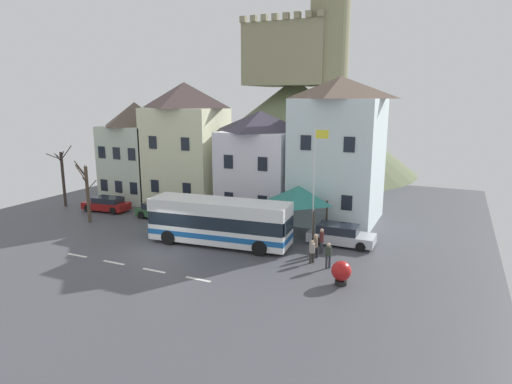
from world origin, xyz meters
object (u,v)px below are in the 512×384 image
parked_car_02 (160,211)px  pedestrian_03 (328,253)px  pedestrian_00 (316,245)px  harbour_buoy (341,272)px  public_bench (334,225)px  bare_tree_01 (63,177)px  townhouse_03 (338,150)px  flagpole (315,179)px  parked_car_01 (340,235)px  townhouse_01 (186,145)px  parked_car_00 (107,204)px  bare_tree_00 (87,192)px  townhouse_00 (137,151)px  townhouse_02 (260,163)px  transit_bus (220,222)px  hilltop_castle (294,120)px  bus_shelter (299,195)px  pedestrian_01 (312,250)px  pedestrian_02 (322,241)px

parked_car_02 → pedestrian_03: pedestrian_03 is taller
pedestrian_00 → harbour_buoy: pedestrian_00 is taller
public_bench → bare_tree_01: 24.81m
townhouse_03 → flagpole: bearing=-89.3°
pedestrian_03 → parked_car_01: bearing=95.1°
townhouse_01 → parked_car_00: 8.72m
bare_tree_00 → bare_tree_01: bare_tree_01 is taller
townhouse_01 → townhouse_03: (13.87, 0.77, 0.14)m
parked_car_00 → townhouse_00: bearing=-88.5°
townhouse_02 → public_bench: (7.29, -2.79, -3.90)m
parked_car_01 → public_bench: 3.03m
transit_bus → harbour_buoy: bearing=-24.2°
townhouse_02 → hilltop_castle: hilltop_castle is taller
parked_car_00 → public_bench: parked_car_00 is taller
hilltop_castle → pedestrian_03: hilltop_castle is taller
transit_bus → bus_shelter: bus_shelter is taller
pedestrian_03 → bus_shelter: bearing=125.1°
bare_tree_00 → bare_tree_01: (-5.95, 3.03, 0.22)m
transit_bus → public_bench: bearing=38.9°
public_bench → flagpole: 5.19m
pedestrian_00 → public_bench: pedestrian_00 is taller
flagpole → bare_tree_00: size_ratio=1.56×
townhouse_01 → transit_bus: bearing=-46.2°
public_bench → transit_bus: bearing=-135.7°
townhouse_00 → flagpole: bearing=-16.5°
pedestrian_01 → pedestrian_03: pedestrian_03 is taller
pedestrian_02 → pedestrian_03: size_ratio=1.04×
pedestrian_02 → harbour_buoy: size_ratio=1.24×
bare_tree_01 → townhouse_01: bearing=27.1°
parked_car_00 → bare_tree_01: (-4.76, -0.23, 2.07)m
hilltop_castle → pedestrian_00: bearing=-67.9°
townhouse_03 → bare_tree_01: 24.77m
townhouse_01 → bare_tree_01: townhouse_01 is taller
bus_shelter → pedestrian_01: bearing=-62.1°
parked_car_00 → harbour_buoy: harbour_buoy is taller
townhouse_02 → townhouse_01: bearing=-177.1°
townhouse_03 → transit_bus: townhouse_03 is taller
townhouse_00 → public_bench: townhouse_00 is taller
townhouse_01 → pedestrian_00: (14.92, -8.35, -4.74)m
flagpole → townhouse_01: bearing=158.0°
transit_bus → pedestrian_00: size_ratio=6.41×
townhouse_03 → bare_tree_00: bearing=-153.5°
harbour_buoy → bare_tree_00: bearing=170.6°
transit_bus → parked_car_01: transit_bus is taller
hilltop_castle → pedestrian_01: hilltop_castle is taller
pedestrian_01 → public_bench: (-0.44, 6.89, -0.34)m
townhouse_01 → public_bench: bearing=-9.5°
townhouse_00 → townhouse_01: townhouse_01 is taller
pedestrian_01 → bare_tree_00: 19.15m
bare_tree_00 → parked_car_02: bearing=36.4°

